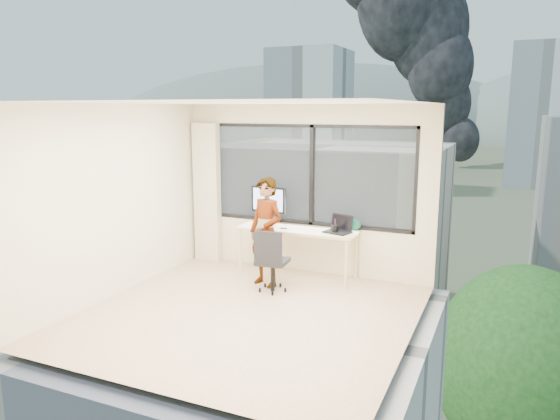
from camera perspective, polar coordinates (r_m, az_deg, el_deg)
The scene contains 24 objects.
floor at distance 6.71m, azimuth -3.53°, elevation -11.20°, with size 4.00×4.00×0.01m, color beige.
ceiling at distance 6.21m, azimuth -3.82°, elevation 11.60°, with size 4.00×4.00×0.01m, color white.
wall_front at distance 4.70m, azimuth -15.03°, elevation -4.58°, with size 4.00×0.01×2.60m, color beige.
wall_left at distance 7.46m, azimuth -17.43°, elevation 0.98°, with size 0.01×4.00×2.60m, color beige.
wall_right at distance 5.71m, azimuth 14.45°, elevation -1.82°, with size 0.01×4.00×2.60m, color beige.
window_wall at distance 8.08m, azimuth 3.20°, elevation 3.82°, with size 3.30×0.16×1.55m, color black, non-canonical shape.
curtain at distance 8.81m, azimuth -7.94°, elevation 1.86°, with size 0.45×0.14×2.30m, color beige.
desk at distance 8.02m, azimuth 1.92°, elevation -4.62°, with size 1.80×0.60×0.75m, color #CDC089.
chair at distance 7.34m, azimuth -0.82°, elevation -5.40°, with size 0.47×0.47×0.92m, color black, non-canonical shape.
person at distance 7.51m, azimuth -1.52°, elevation -2.43°, with size 0.57×0.38×1.58m, color #2D2D33.
monitor at distance 8.19m, azimuth -1.27°, elevation 0.56°, with size 0.60×0.13×0.60m, color black, non-canonical shape.
game_console at distance 8.32m, azimuth -1.49°, elevation -1.12°, with size 0.31×0.26×0.07m, color white.
laptop at distance 7.66m, azimuth 6.25°, elevation -1.62°, with size 0.36×0.39×0.24m, color black, non-canonical shape.
cellphone at distance 7.91m, azimuth 0.39°, elevation -1.99°, with size 0.10×0.04×0.01m, color black.
pen_cup at distance 7.67m, azimuth 6.00°, elevation -2.08°, with size 0.09×0.09×0.11m, color black.
handbag at distance 7.86m, azimuth 7.97°, elevation -1.56°, with size 0.23×0.12×0.18m, color #0B4538.
exterior_ground at distance 126.62m, azimuth 22.39°, elevation 2.65°, with size 400.00×400.00×0.04m, color #515B3D.
near_bldg_a at distance 38.63m, azimuth 5.22°, elevation -3.34°, with size 16.00×12.00×14.00m, color beige.
far_tower_a at distance 107.43m, azimuth 3.28°, elevation 9.62°, with size 14.00×14.00×28.00m, color silver.
far_tower_b at distance 125.62m, azimuth 26.58°, elevation 9.15°, with size 13.00×13.00×30.00m, color silver.
far_tower_d at distance 167.83m, azimuth 1.89°, elevation 9.09°, with size 16.00×14.00×22.00m, color silver.
hill_a at distance 348.32m, azimuth 3.23°, elevation 8.25°, with size 288.00×216.00×90.00m, color slate.
tree_a at distance 35.64m, azimuth -10.05°, elevation -9.78°, with size 7.00×7.00×8.00m, color #1C4B19, non-canonical shape.
tree_b at distance 26.43m, azimuth 24.67°, elevation -17.17°, with size 7.60×7.60×9.00m, color #1C4B19, non-canonical shape.
Camera 1 is at (2.88, -5.50, 2.53)m, focal length 33.57 mm.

